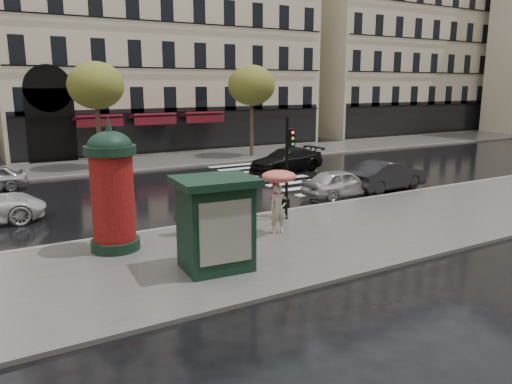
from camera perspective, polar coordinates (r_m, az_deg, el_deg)
ground at (r=17.46m, az=3.68°, el=-5.30°), size 160.00×160.00×0.00m
near_sidewalk at (r=17.05m, az=4.64°, el=-5.53°), size 90.00×7.00×0.12m
far_sidewalk at (r=34.45m, az=-14.43°, el=3.14°), size 90.00×6.00×0.12m
near_kerb at (r=19.89m, az=-1.19°, el=-2.89°), size 90.00×0.25×0.14m
far_kerb at (r=31.61m, az=-12.89°, el=2.45°), size 90.00×0.25×0.14m
zebra_crossing at (r=28.46m, az=2.78°, el=1.56°), size 3.60×11.75×0.01m
bldg_far_corner at (r=46.77m, az=-11.80°, el=19.38°), size 26.00×14.00×22.90m
bldg_far_right at (r=61.94m, az=14.76°, el=17.41°), size 24.00×14.00×22.90m
tree_far_left at (r=32.59m, az=-17.84°, el=11.48°), size 3.40×3.40×6.64m
tree_far_right at (r=36.70m, az=-0.52°, el=12.06°), size 3.40×3.40×6.64m
woman_umbrella at (r=17.27m, az=2.62°, el=0.16°), size 1.20×1.20×2.32m
woman_red at (r=19.69m, az=2.14°, el=-0.64°), size 0.93×0.89×1.50m
man_burgundy at (r=17.33m, az=-8.00°, el=-2.12°), size 0.90×0.64×1.74m
morris_column at (r=16.06m, az=-16.11°, el=0.59°), size 1.57×1.57×4.23m
traffic_light at (r=18.92m, az=3.71°, el=3.88°), size 0.27×0.38×3.95m
newsstand at (r=13.99m, az=-4.66°, el=-3.47°), size 2.32×2.01×2.62m
car_silver at (r=24.03m, az=9.70°, el=1.03°), size 3.94×1.66×1.33m
car_darkgrey at (r=25.99m, az=14.65°, el=1.83°), size 4.70×2.09×1.50m
car_black at (r=30.73m, az=3.48°, el=3.69°), size 5.12×2.50×1.43m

